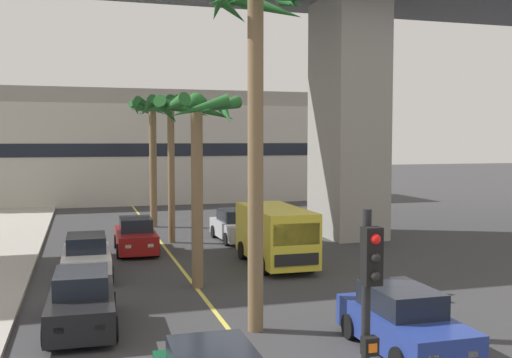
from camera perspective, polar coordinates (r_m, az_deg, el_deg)
The scene contains 13 objects.
lane_stripe_center at distance 23.64m, azimuth -6.92°, elevation -8.73°, with size 0.14×56.00×0.01m, color #DBCC4C.
pier_building_backdrop at distance 50.55m, azimuth -12.11°, elevation 2.96°, with size 31.97×8.04×9.04m.
car_queue_front at distance 27.83m, azimuth -11.37°, elevation -5.37°, with size 1.88×4.13×1.56m.
car_queue_second at distance 30.37m, azimuth -1.98°, elevation -4.54°, with size 1.93×4.15×1.56m.
car_queue_third at distance 17.16m, azimuth -16.26°, elevation -11.21°, with size 1.93×4.15×1.56m.
car_queue_fourth at distance 15.20m, azimuth 13.80°, elevation -13.14°, with size 1.86×4.11×1.56m.
car_queue_sixth at distance 23.29m, azimuth -15.84°, elevation -7.24°, with size 1.87×4.12×1.56m.
delivery_van at distance 24.39m, azimuth 1.83°, elevation -5.25°, with size 2.19×5.26×2.36m.
traffic_light_median_near at distance 8.26m, azimuth 10.65°, elevation -13.19°, with size 0.24×0.37×4.20m.
palm_tree_near_median at distance 35.31m, azimuth -9.83°, elevation 5.05°, with size 2.86×2.86×7.49m.
palm_tree_mid_median at distance 20.52m, azimuth -5.67°, elevation 4.46°, with size 3.07×3.16×6.70m.
palm_tree_far_median at distance 29.72m, azimuth -8.05°, elevation 5.79°, with size 3.62×3.61×7.32m.
palm_tree_farthest_median at distance 15.89m, azimuth -0.00°, elevation 11.75°, with size 3.00×3.02×9.33m.
Camera 1 is at (-3.75, 1.22, 5.12)m, focal length 42.01 mm.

